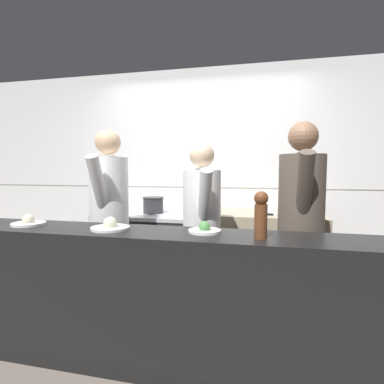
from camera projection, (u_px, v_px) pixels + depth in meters
name	position (u px, v px, depth m)	size (l,w,h in m)	color
ground_plane	(170.00, 338.00, 2.45)	(14.00, 14.00, 0.00)	#6B6056
wall_back_tiled	(203.00, 175.00, 3.73)	(8.00, 0.06, 2.60)	white
oven_range	(149.00, 249.00, 3.53)	(1.14, 0.71, 0.86)	#232326
prep_counter	(258.00, 254.00, 3.25)	(1.34, 0.65, 0.91)	gray
pass_counter	(171.00, 301.00, 2.06)	(3.32, 0.45, 0.95)	black
stock_pot	(153.00, 205.00, 3.49)	(0.25, 0.25, 0.19)	#2D2D33
mixing_bowl_steel	(265.00, 208.00, 3.22)	(0.26, 0.26, 0.11)	#B7BABF
chefs_knife	(276.00, 215.00, 3.04)	(0.34, 0.07, 0.02)	#B7BABF
plated_dish_main	(28.00, 222.00, 2.29)	(0.25, 0.25, 0.09)	white
plated_dish_appetiser	(110.00, 226.00, 2.13)	(0.27, 0.27, 0.10)	white
plated_dish_dessert	(205.00, 230.00, 2.03)	(0.22, 0.22, 0.08)	white
pepper_mill	(261.00, 214.00, 1.84)	(0.09, 0.09, 0.29)	brown
chef_head_cook	(109.00, 214.00, 2.77)	(0.38, 0.76, 1.74)	black
chef_sous	(202.00, 225.00, 2.60)	(0.41, 0.69, 1.60)	black
chef_line	(301.00, 220.00, 2.40)	(0.37, 0.76, 1.75)	black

